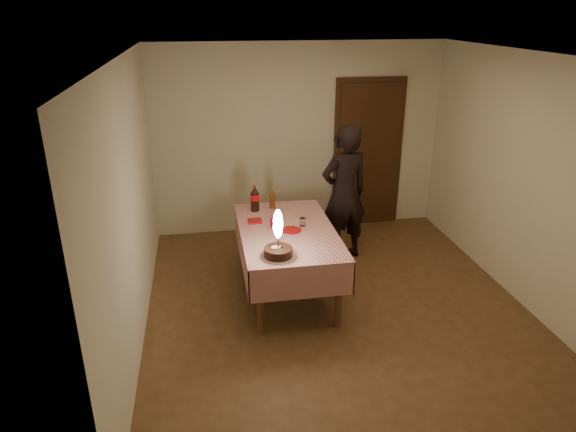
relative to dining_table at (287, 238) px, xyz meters
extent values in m
cube|color=brown|center=(0.47, -0.42, -0.67)|extent=(4.00, 4.50, 0.01)
cube|color=beige|center=(0.47, 1.83, 0.63)|extent=(4.00, 0.04, 2.60)
cube|color=beige|center=(0.47, -2.67, 0.63)|extent=(4.00, 0.04, 2.60)
cube|color=beige|center=(-1.53, -0.42, 0.63)|extent=(0.04, 4.50, 2.60)
cube|color=beige|center=(2.47, -0.42, 0.63)|extent=(0.04, 4.50, 2.60)
cube|color=silver|center=(0.47, -0.42, 1.93)|extent=(4.00, 4.50, 0.04)
cube|color=#472814|center=(1.47, 1.80, 0.36)|extent=(0.85, 0.05, 2.05)
sphere|color=#B28C33|center=(1.15, 1.75, 0.33)|extent=(0.06, 0.06, 0.06)
cube|color=brown|center=(0.00, 0.00, 0.07)|extent=(0.90, 1.60, 0.04)
cylinder|color=brown|center=(-0.39, -0.74, -0.31)|extent=(0.07, 0.07, 0.72)
cylinder|color=brown|center=(0.39, -0.74, -0.31)|extent=(0.07, 0.07, 0.72)
cylinder|color=brown|center=(-0.39, 0.74, -0.31)|extent=(0.07, 0.07, 0.72)
cylinder|color=brown|center=(0.39, 0.74, -0.31)|extent=(0.07, 0.07, 0.72)
cube|color=white|center=(0.00, 0.00, 0.10)|extent=(1.02, 1.72, 0.01)
cube|color=white|center=(0.00, -0.85, -0.08)|extent=(1.02, 0.01, 0.34)
cube|color=white|center=(0.00, 0.85, -0.08)|extent=(1.02, 0.01, 0.34)
cube|color=white|center=(-0.50, 0.00, -0.08)|extent=(0.01, 1.72, 0.34)
cube|color=white|center=(0.50, 0.00, -0.08)|extent=(0.01, 1.72, 0.34)
cylinder|color=white|center=(-0.19, -0.62, 0.11)|extent=(0.35, 0.35, 0.01)
cylinder|color=black|center=(-0.19, -0.62, 0.15)|extent=(0.27, 0.27, 0.08)
cylinder|color=white|center=(-0.21, -0.60, 0.20)|extent=(0.07, 0.07, 0.00)
sphere|color=red|center=(-0.16, -0.63, 0.21)|extent=(0.02, 0.02, 0.02)
cube|color=#19721E|center=(-0.14, -0.64, 0.19)|extent=(0.02, 0.01, 0.00)
cube|color=#19721E|center=(-0.17, -0.64, 0.19)|extent=(0.01, 0.02, 0.00)
cylinder|color=#262628|center=(-0.19, -0.62, 0.25)|extent=(0.01, 0.01, 0.12)
ellipsoid|color=#FFF2BF|center=(-0.19, -0.62, 0.44)|extent=(0.09, 0.09, 0.29)
sphere|color=white|center=(-0.19, -0.62, 0.33)|extent=(0.04, 0.04, 0.04)
cylinder|color=#AF0C0E|center=(0.04, -0.03, 0.11)|extent=(0.22, 0.22, 0.01)
cylinder|color=#AA0B28|center=(-0.13, 0.08, 0.15)|extent=(0.08, 0.08, 0.10)
cylinder|color=silver|center=(0.18, 0.08, 0.15)|extent=(0.07, 0.07, 0.09)
cube|color=#A71513|center=(-0.32, 0.27, 0.11)|extent=(0.15, 0.15, 0.02)
cylinder|color=black|center=(-0.28, 0.61, 0.21)|extent=(0.10, 0.10, 0.22)
cylinder|color=red|center=(-0.28, 0.61, 0.27)|extent=(0.10, 0.10, 0.07)
cone|color=black|center=(-0.28, 0.61, 0.36)|extent=(0.10, 0.10, 0.08)
cylinder|color=red|center=(-0.28, 0.61, 0.41)|extent=(0.03, 0.03, 0.02)
cylinder|color=#512D0D|center=(-0.07, 0.66, 0.19)|extent=(0.06, 0.06, 0.18)
cone|color=#512D0D|center=(-0.07, 0.66, 0.31)|extent=(0.06, 0.06, 0.06)
cylinder|color=olive|center=(-0.07, 0.66, 0.35)|extent=(0.02, 0.02, 0.02)
imported|color=black|center=(0.84, 0.76, 0.20)|extent=(0.71, 0.56, 1.73)
cube|color=black|center=(0.81, 0.89, 0.81)|extent=(0.15, 0.12, 0.10)
cylinder|color=black|center=(0.79, 0.96, 0.81)|extent=(0.09, 0.10, 0.08)
camera|label=1|loc=(-0.84, -5.00, 2.33)|focal=32.00mm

